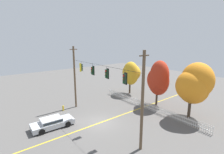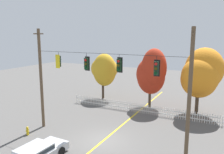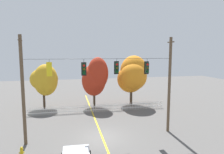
{
  "view_description": "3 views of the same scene",
  "coord_description": "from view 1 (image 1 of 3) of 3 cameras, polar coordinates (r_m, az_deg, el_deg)",
  "views": [
    {
      "loc": [
        15.41,
        -10.5,
        9.65
      ],
      "look_at": [
        1.1,
        0.9,
        5.7
      ],
      "focal_mm": 26.88,
      "sensor_mm": 36.0,
      "label": 1
    },
    {
      "loc": [
        8.54,
        -15.32,
        8.45
      ],
      "look_at": [
        0.47,
        0.53,
        5.17
      ],
      "focal_mm": 37.19,
      "sensor_mm": 36.0,
      "label": 2
    },
    {
      "loc": [
        -2.76,
        -16.77,
        7.54
      ],
      "look_at": [
        1.11,
        0.95,
        5.3
      ],
      "focal_mm": 31.78,
      "sensor_mm": 36.0,
      "label": 3
    }
  ],
  "objects": [
    {
      "name": "autumn_maple_near_fence",
      "position": [
        30.84,
        6.49,
        1.39
      ],
      "size": [
        3.67,
        3.22,
        6.01
      ],
      "color": "#473828",
      "rests_on": "ground"
    },
    {
      "name": "parked_car",
      "position": [
        20.81,
        -19.66,
        -14.34
      ],
      "size": [
        2.18,
        4.67,
        1.15
      ],
      "color": "#B7BABF",
      "rests_on": "ground"
    },
    {
      "name": "traffic_signal_southbound_primary",
      "position": [
        20.23,
        -6.61,
        2.16
      ],
      "size": [
        0.43,
        0.38,
        1.43
      ],
      "color": "black"
    },
    {
      "name": "ground",
      "position": [
        21.0,
        -3.93,
        -15.21
      ],
      "size": [
        80.0,
        80.0,
        0.0
      ],
      "primitive_type": "plane",
      "color": "#565451"
    },
    {
      "name": "lane_centerline_stripe",
      "position": [
        21.0,
        -3.93,
        -15.2
      ],
      "size": [
        0.16,
        36.0,
        0.01
      ],
      "primitive_type": "cube",
      "color": "gold",
      "rests_on": "ground"
    },
    {
      "name": "autumn_maple_mid",
      "position": [
        25.83,
        15.43,
        -0.63
      ],
      "size": [
        3.58,
        3.14,
        6.93
      ],
      "color": "#473828",
      "rests_on": "ground"
    },
    {
      "name": "traffic_signal_westbound_side",
      "position": [
        15.8,
        4.35,
        -0.58
      ],
      "size": [
        0.43,
        0.38,
        1.43
      ],
      "color": "black"
    },
    {
      "name": "traffic_signal_northbound_secondary",
      "position": [
        22.61,
        -10.42,
        3.22
      ],
      "size": [
        0.43,
        0.38,
        1.38
      ],
      "color": "black"
    },
    {
      "name": "signal_support_span",
      "position": [
        19.33,
        -4.13,
        -3.14
      ],
      "size": [
        13.09,
        1.1,
        8.94
      ],
      "color": "brown",
      "rests_on": "ground"
    },
    {
      "name": "white_picket_fence",
      "position": [
        25.04,
        11.74,
        -9.49
      ],
      "size": [
        17.73,
        0.06,
        1.02
      ],
      "color": "white",
      "rests_on": "ground"
    },
    {
      "name": "traffic_signal_northbound_primary",
      "position": [
        17.9,
        -1.76,
        1.13
      ],
      "size": [
        0.43,
        0.38,
        1.37
      ],
      "color": "black"
    },
    {
      "name": "fire_hydrant",
      "position": [
        25.06,
        -16.27,
        -10.08
      ],
      "size": [
        0.38,
        0.22,
        0.75
      ],
      "color": "gold",
      "rests_on": "ground"
    },
    {
      "name": "autumn_oak_far_east",
      "position": [
        23.09,
        26.12,
        -2.37
      ],
      "size": [
        4.28,
        4.49,
        7.13
      ],
      "color": "#473828",
      "rests_on": "ground"
    }
  ]
}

